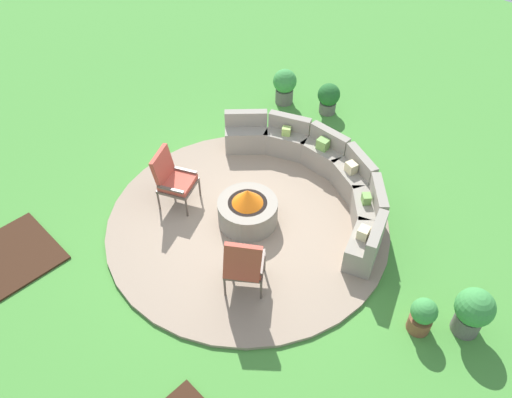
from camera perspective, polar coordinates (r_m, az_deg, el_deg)
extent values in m
plane|color=#478C38|center=(8.86, -0.92, -2.72)|extent=(24.00, 24.00, 0.00)
cylinder|color=gray|center=(8.84, -0.92, -2.59)|extent=(4.87, 4.87, 0.06)
cube|color=#382114|center=(9.25, -26.25, -6.10)|extent=(1.42, 1.54, 0.04)
cylinder|color=gray|center=(8.65, -0.94, -1.45)|extent=(1.02, 1.02, 0.44)
cylinder|color=black|center=(8.52, -0.95, -0.55)|extent=(0.67, 0.67, 0.06)
cone|color=orange|center=(8.40, -0.97, 0.27)|extent=(0.53, 0.53, 0.28)
cube|color=gray|center=(8.28, 11.97, -5.37)|extent=(0.72, 0.93, 0.48)
cube|color=gray|center=(7.98, 13.37, -3.85)|extent=(0.45, 0.83, 0.30)
cube|color=gray|center=(8.83, 12.28, -1.44)|extent=(0.90, 0.91, 0.48)
cube|color=gray|center=(8.59, 13.62, 0.37)|extent=(0.69, 0.70, 0.30)
cube|color=gray|center=(9.35, 10.64, 2.03)|extent=(0.94, 0.73, 0.48)
cube|color=gray|center=(9.17, 11.73, 4.06)|extent=(0.83, 0.47, 0.30)
cube|color=gray|center=(9.78, 7.52, 4.69)|extent=(0.83, 0.46, 0.48)
cube|color=gray|center=(9.64, 8.28, 6.86)|extent=(0.83, 0.17, 0.30)
cube|color=gray|center=(10.06, 3.45, 6.32)|extent=(0.94, 0.74, 0.48)
cube|color=gray|center=(9.94, 3.82, 8.57)|extent=(0.82, 0.48, 0.30)
cube|color=gray|center=(10.15, -1.09, 6.82)|extent=(0.90, 0.91, 0.48)
cube|color=gray|center=(10.04, -1.13, 9.09)|extent=(0.69, 0.71, 0.30)
cube|color=beige|center=(9.12, 10.64, 3.49)|extent=(0.22, 0.20, 0.19)
cube|color=#93B756|center=(9.83, 3.43, 7.62)|extent=(0.21, 0.20, 0.16)
cube|color=#70A34C|center=(8.60, 12.27, 0.04)|extent=(0.21, 0.21, 0.16)
cube|color=beige|center=(8.03, 11.97, -3.72)|extent=(0.21, 0.23, 0.19)
cube|color=#70A34C|center=(9.54, 7.52, 6.13)|extent=(0.22, 0.19, 0.21)
cylinder|color=brown|center=(9.19, -6.35, 1.30)|extent=(0.04, 0.04, 0.38)
cylinder|color=brown|center=(8.84, -7.79, -1.03)|extent=(0.04, 0.04, 0.38)
cylinder|color=brown|center=(9.39, -9.34, 2.03)|extent=(0.04, 0.04, 0.38)
cylinder|color=brown|center=(9.05, -10.87, -0.22)|extent=(0.04, 0.04, 0.38)
cube|color=brown|center=(8.97, -8.73, 1.54)|extent=(0.77, 0.78, 0.05)
cube|color=#B24738|center=(8.92, -8.78, 1.87)|extent=(0.71, 0.72, 0.09)
cube|color=#B24738|center=(8.84, -10.41, 3.50)|extent=(0.36, 0.59, 0.67)
cube|color=brown|center=(9.05, -8.10, 3.25)|extent=(0.46, 0.26, 0.04)
cube|color=brown|center=(8.71, -9.58, 1.06)|extent=(0.46, 0.26, 0.04)
cylinder|color=brown|center=(8.01, -2.96, -6.84)|extent=(0.04, 0.04, 0.38)
cylinder|color=brown|center=(7.97, 0.95, -7.17)|extent=(0.04, 0.04, 0.38)
cylinder|color=brown|center=(7.70, -3.52, -9.85)|extent=(0.04, 0.04, 0.38)
cylinder|color=brown|center=(7.66, 0.58, -10.22)|extent=(0.04, 0.04, 0.38)
cube|color=brown|center=(7.66, -1.26, -7.52)|extent=(0.80, 0.80, 0.05)
cube|color=#B24738|center=(7.60, -1.27, -7.20)|extent=(0.74, 0.74, 0.09)
cube|color=#B24738|center=(7.22, -1.54, -7.16)|extent=(0.48, 0.46, 0.74)
cube|color=brown|center=(7.58, -3.25, -6.72)|extent=(0.34, 0.40, 0.04)
cube|color=brown|center=(7.53, 0.70, -7.06)|extent=(0.34, 0.40, 0.04)
cylinder|color=#605B56|center=(8.03, 22.59, -12.67)|extent=(0.39, 0.39, 0.34)
sphere|color=#3D8E42|center=(7.73, 23.37, -11.08)|extent=(0.55, 0.55, 0.55)
cylinder|color=brown|center=(7.85, 17.85, -13.12)|extent=(0.34, 0.34, 0.25)
sphere|color=#3D8E42|center=(7.60, 18.36, -11.85)|extent=(0.38, 0.38, 0.38)
cylinder|color=#605B56|center=(11.67, 3.18, 11.49)|extent=(0.39, 0.39, 0.32)
sphere|color=#3D8E42|center=(11.46, 3.26, 13.08)|extent=(0.52, 0.52, 0.52)
cylinder|color=#605B56|center=(11.45, 8.02, 10.17)|extent=(0.36, 0.36, 0.25)
sphere|color=#236028|center=(11.27, 8.18, 11.52)|extent=(0.49, 0.49, 0.49)
sphere|color=#E55638|center=(11.20, 8.45, 11.80)|extent=(0.16, 0.16, 0.16)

